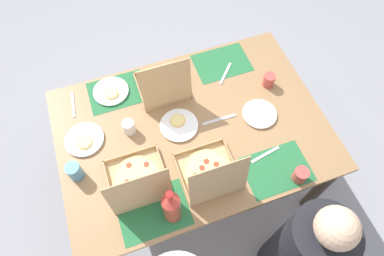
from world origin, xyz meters
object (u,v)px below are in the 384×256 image
at_px(soda_bottle, 172,207).
at_px(plate_near_right, 259,114).
at_px(plate_near_left, 111,92).
at_px(cup_clear_left, 269,80).
at_px(pizza_box_corner_right, 163,86).
at_px(cup_dark, 300,175).
at_px(pizza_box_center, 138,182).
at_px(plate_far_right, 84,140).
at_px(diner_left_seat, 301,251).
at_px(cup_clear_right, 75,171).
at_px(cup_red, 129,127).
at_px(plate_far_left, 179,125).
at_px(pizza_box_corner_left, 210,174).

bearing_deg(soda_bottle, plate_near_right, -149.36).
bearing_deg(plate_near_left, cup_clear_left, 164.20).
xyz_separation_m(pizza_box_corner_right, cup_dark, (-0.52, 0.80, -0.01)).
bearing_deg(cup_dark, pizza_box_center, -16.74).
distance_m(pizza_box_corner_right, soda_bottle, 0.79).
bearing_deg(cup_dark, plate_far_right, -30.30).
relative_size(cup_dark, diner_left_seat, 0.07).
xyz_separation_m(plate_near_right, cup_clear_right, (1.10, 0.02, 0.05)).
height_order(pizza_box_center, plate_near_left, pizza_box_center).
xyz_separation_m(pizza_box_center, plate_far_right, (0.23, -0.37, -0.04)).
bearing_deg(pizza_box_corner_right, plate_far_right, 19.36).
bearing_deg(cup_red, cup_clear_right, 27.59).
distance_m(pizza_box_corner_right, cup_dark, 0.96).
bearing_deg(plate_near_left, plate_far_left, 131.15).
bearing_deg(plate_far_right, plate_near_right, 170.26).
height_order(plate_far_right, cup_dark, cup_dark).
xyz_separation_m(pizza_box_corner_right, cup_red, (0.27, 0.21, -0.01)).
distance_m(pizza_box_corner_left, plate_far_left, 0.37).
bearing_deg(cup_clear_right, plate_far_right, -110.65).
relative_size(pizza_box_corner_left, cup_clear_right, 3.09).
xyz_separation_m(pizza_box_center, cup_red, (-0.04, -0.34, -0.01)).
bearing_deg(pizza_box_center, pizza_box_corner_left, 167.13).
bearing_deg(plate_far_left, pizza_box_center, 41.34).
xyz_separation_m(pizza_box_corner_right, diner_left_seat, (-0.43, 1.13, -0.29)).
height_order(pizza_box_corner_left, cup_dark, pizza_box_corner_left).
height_order(cup_dark, cup_clear_left, same).
bearing_deg(cup_clear_right, soda_bottle, 138.42).
bearing_deg(cup_clear_right, cup_dark, 159.81).
distance_m(pizza_box_center, soda_bottle, 0.26).
bearing_deg(cup_clear_left, plate_far_left, 9.14).
bearing_deg(pizza_box_center, plate_near_right, -166.60).
xyz_separation_m(soda_bottle, cup_clear_right, (0.42, -0.38, -0.08)).
distance_m(pizza_box_corner_left, plate_near_left, 0.83).
relative_size(plate_near_left, plate_far_right, 0.98).
xyz_separation_m(plate_far_left, cup_clear_left, (-0.63, -0.10, 0.03)).
xyz_separation_m(plate_near_right, diner_left_seat, (0.06, 0.77, -0.25)).
bearing_deg(cup_clear_left, plate_near_left, -15.80).
distance_m(pizza_box_corner_left, cup_clear_left, 0.74).
relative_size(pizza_box_corner_right, pizza_box_corner_left, 0.98).
height_order(plate_near_left, diner_left_seat, diner_left_seat).
relative_size(pizza_box_corner_left, cup_red, 3.83).
bearing_deg(pizza_box_center, plate_far_right, -58.29).
bearing_deg(soda_bottle, pizza_box_center, -59.78).
bearing_deg(pizza_box_corner_left, cup_red, -51.81).
bearing_deg(plate_far_left, cup_dark, 133.91).
relative_size(pizza_box_corner_left, cup_clear_left, 3.97).
bearing_deg(plate_near_left, pizza_box_center, 90.60).
xyz_separation_m(soda_bottle, cup_dark, (-0.70, 0.04, -0.09)).
distance_m(pizza_box_corner_right, cup_clear_left, 0.66).
distance_m(plate_near_left, soda_bottle, 0.88).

